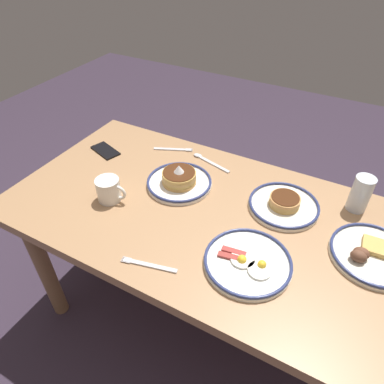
% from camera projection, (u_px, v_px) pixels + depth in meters
% --- Properties ---
extents(ground_plane, '(6.00, 6.00, 0.00)m').
position_uv_depth(ground_plane, '(201.00, 315.00, 1.75)').
color(ground_plane, '#342837').
extents(dining_table, '(1.49, 0.80, 0.72)m').
position_uv_depth(dining_table, '(203.00, 229.00, 1.35)').
color(dining_table, '#A87C53').
rests_on(dining_table, ground_plane).
extents(plate_near_main, '(0.28, 0.28, 0.05)m').
position_uv_depth(plate_near_main, '(373.00, 254.00, 1.11)').
color(plate_near_main, silver).
rests_on(plate_near_main, dining_table).
extents(plate_center_pancakes, '(0.26, 0.26, 0.10)m').
position_uv_depth(plate_center_pancakes, '(179.00, 180.00, 1.39)').
color(plate_center_pancakes, white).
rests_on(plate_center_pancakes, dining_table).
extents(plate_far_companion, '(0.26, 0.26, 0.05)m').
position_uv_depth(plate_far_companion, '(284.00, 204.00, 1.29)').
color(plate_far_companion, silver).
rests_on(plate_far_companion, dining_table).
extents(plate_far_side, '(0.28, 0.28, 0.04)m').
position_uv_depth(plate_far_side, '(248.00, 262.00, 1.08)').
color(plate_far_side, white).
rests_on(plate_far_side, dining_table).
extents(coffee_mug, '(0.12, 0.09, 0.09)m').
position_uv_depth(coffee_mug, '(109.00, 190.00, 1.31)').
color(coffee_mug, white).
rests_on(coffee_mug, dining_table).
extents(drinking_glass, '(0.07, 0.07, 0.14)m').
position_uv_depth(drinking_glass, '(360.00, 195.00, 1.26)').
color(drinking_glass, silver).
rests_on(drinking_glass, dining_table).
extents(cell_phone, '(0.16, 0.11, 0.01)m').
position_uv_depth(cell_phone, '(105.00, 151.00, 1.59)').
color(cell_phone, black).
rests_on(cell_phone, dining_table).
extents(fork_near, '(0.18, 0.06, 0.01)m').
position_uv_depth(fork_near, '(149.00, 265.00, 1.09)').
color(fork_near, silver).
rests_on(fork_near, dining_table).
extents(fork_far, '(0.17, 0.09, 0.01)m').
position_uv_depth(fork_far, '(173.00, 149.00, 1.60)').
color(fork_far, silver).
rests_on(fork_far, dining_table).
extents(tea_spoon, '(0.20, 0.07, 0.01)m').
position_uv_depth(tea_spoon, '(206.00, 160.00, 1.53)').
color(tea_spoon, silver).
rests_on(tea_spoon, dining_table).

